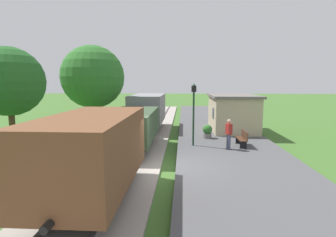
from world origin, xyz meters
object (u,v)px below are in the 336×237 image
bench_near_hut (242,138)px  potted_planter (207,131)px  freight_train (133,124)px  station_hut (232,112)px  bench_down_platform (220,117)px  tree_trackside_mid (9,82)px  person_waiting (229,133)px  tree_trackside_far (93,77)px  lamp_post_near (194,103)px

bench_near_hut → potted_planter: potted_planter is taller
freight_train → station_hut: bearing=42.1°
station_hut → bench_down_platform: 4.29m
bench_down_platform → tree_trackside_mid: bearing=-132.7°
person_waiting → tree_trackside_far: tree_trackside_far is taller
station_hut → person_waiting: (-1.32, -6.27, -0.47)m
tree_trackside_mid → freight_train: bearing=25.1°
bench_near_hut → lamp_post_near: lamp_post_near is taller
station_hut → lamp_post_near: 6.51m
bench_near_hut → bench_down_platform: (0.00, 9.66, 0.00)m
bench_near_hut → tree_trackside_far: bearing=163.0°
tree_trackside_mid → tree_trackside_far: 6.54m
person_waiting → tree_trackside_mid: 11.54m
potted_planter → tree_trackside_mid: bearing=-152.1°
potted_planter → person_waiting: bearing=-72.3°
bench_near_hut → person_waiting: bearing=-140.4°
potted_planter → tree_trackside_mid: size_ratio=0.16×
bench_down_platform → tree_trackside_far: (-9.94, -6.61, 3.65)m
station_hut → potted_planter: size_ratio=6.33×
station_hut → lamp_post_near: size_ratio=1.57×
station_hut → tree_trackside_mid: 15.19m
lamp_post_near → bench_down_platform: bearing=73.3°
bench_down_platform → potted_planter: 7.79m
bench_down_platform → lamp_post_near: lamp_post_near is taller
bench_down_platform → potted_planter: bearing=-103.8°
potted_planter → tree_trackside_far: 8.92m
station_hut → tree_trackside_mid: tree_trackside_mid is taller
freight_train → person_waiting: size_ratio=11.35×
potted_planter → tree_trackside_far: tree_trackside_far is taller
tree_trackside_far → bench_down_platform: bearing=33.6°
lamp_post_near → tree_trackside_far: tree_trackside_far is taller
person_waiting → lamp_post_near: 2.65m
bench_near_hut → bench_down_platform: bearing=90.0°
station_hut → bench_near_hut: bearing=-93.9°
person_waiting → potted_planter: (-0.92, 2.88, -0.46)m
person_waiting → potted_planter: bearing=-92.2°
potted_planter → freight_train: bearing=-149.0°
bench_near_hut → person_waiting: size_ratio=0.88×
person_waiting → tree_trackside_mid: size_ratio=0.30×
person_waiting → tree_trackside_mid: tree_trackside_mid is taller
freight_train → station_hut: size_ratio=3.34×
freight_train → tree_trackside_mid: 6.48m
station_hut → freight_train: bearing=-137.9°
bench_near_hut → tree_trackside_far: (-9.94, 3.05, 3.65)m
lamp_post_near → tree_trackside_mid: (-8.97, -3.17, 1.23)m
potted_planter → lamp_post_near: size_ratio=0.25×
station_hut → lamp_post_near: (-3.28, -5.51, 1.15)m
bench_near_hut → person_waiting: (-0.94, -0.78, 0.46)m
freight_train → lamp_post_near: bearing=10.0°
station_hut → tree_trackside_far: size_ratio=0.88×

